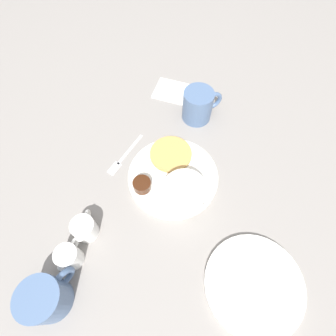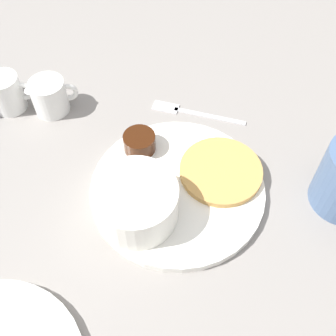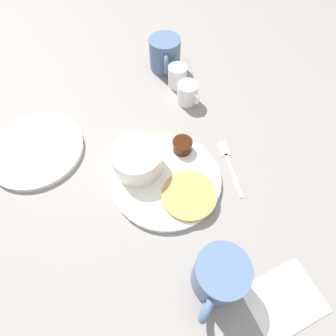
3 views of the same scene
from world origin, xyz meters
The scene contains 9 objects.
ground_plane centered at (0.00, 0.00, 0.00)m, with size 4.00×4.00×0.00m, color gray.
plate centered at (0.00, 0.00, 0.01)m, with size 0.23×0.23×0.01m.
pancake_stack centered at (-0.01, 0.06, 0.02)m, with size 0.11×0.11×0.01m.
bowl centered at (0.03, -0.06, 0.04)m, with size 0.11×0.11×0.05m.
syrup_cup centered at (-0.08, -0.04, 0.03)m, with size 0.05×0.05×0.03m.
butter_ramekin centered at (0.02, -0.08, 0.03)m, with size 0.05×0.05×0.04m.
creamer_pitcher_near centered at (-0.20, -0.15, 0.03)m, with size 0.05×0.08×0.06m.
creamer_pitcher_far centered at (-0.22, -0.22, 0.03)m, with size 0.05×0.07×0.06m.
fork centered at (-0.14, 0.05, 0.00)m, with size 0.08×0.14×0.00m.
Camera 2 is at (0.30, -0.09, 0.48)m, focal length 45.00 mm.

